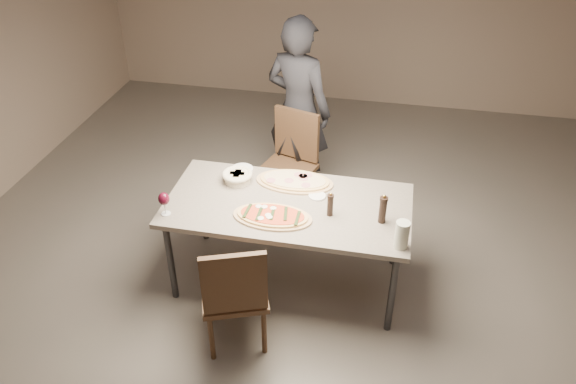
% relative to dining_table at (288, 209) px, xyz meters
% --- Properties ---
extents(room, '(7.00, 7.00, 7.00)m').
position_rel_dining_table_xyz_m(room, '(0.00, 0.00, 0.71)').
color(room, '#5D5650').
rests_on(room, ground).
extents(dining_table, '(1.80, 0.90, 0.75)m').
position_rel_dining_table_xyz_m(dining_table, '(0.00, 0.00, 0.00)').
color(dining_table, gray).
rests_on(dining_table, ground).
extents(zucchini_pizza, '(0.57, 0.32, 0.05)m').
position_rel_dining_table_xyz_m(zucchini_pizza, '(-0.07, -0.20, 0.07)').
color(zucchini_pizza, tan).
rests_on(zucchini_pizza, dining_table).
extents(ham_pizza, '(0.60, 0.33, 0.04)m').
position_rel_dining_table_xyz_m(ham_pizza, '(-0.01, 0.28, 0.07)').
color(ham_pizza, tan).
rests_on(ham_pizza, dining_table).
extents(bread_basket, '(0.24, 0.24, 0.08)m').
position_rel_dining_table_xyz_m(bread_basket, '(-0.44, 0.21, 0.11)').
color(bread_basket, beige).
rests_on(bread_basket, dining_table).
extents(oil_dish, '(0.13, 0.13, 0.01)m').
position_rel_dining_table_xyz_m(oil_dish, '(0.20, 0.12, 0.06)').
color(oil_dish, white).
rests_on(oil_dish, dining_table).
extents(pepper_mill_left, '(0.05, 0.05, 0.19)m').
position_rel_dining_table_xyz_m(pepper_mill_left, '(0.32, -0.08, 0.15)').
color(pepper_mill_left, black).
rests_on(pepper_mill_left, dining_table).
extents(pepper_mill_right, '(0.06, 0.06, 0.23)m').
position_rel_dining_table_xyz_m(pepper_mill_right, '(0.69, -0.09, 0.17)').
color(pepper_mill_right, black).
rests_on(pepper_mill_right, dining_table).
extents(carafe, '(0.10, 0.10, 0.20)m').
position_rel_dining_table_xyz_m(carafe, '(0.83, -0.33, 0.16)').
color(carafe, silver).
rests_on(carafe, dining_table).
extents(wine_glass, '(0.08, 0.08, 0.18)m').
position_rel_dining_table_xyz_m(wine_glass, '(-0.83, -0.31, 0.18)').
color(wine_glass, silver).
rests_on(wine_glass, dining_table).
extents(side_plate, '(0.18, 0.18, 0.01)m').
position_rel_dining_table_xyz_m(side_plate, '(-0.46, 0.38, 0.06)').
color(side_plate, white).
rests_on(side_plate, dining_table).
extents(chair_near, '(0.56, 0.56, 0.92)m').
position_rel_dining_table_xyz_m(chair_near, '(-0.21, -0.74, -0.17)').
color(chair_near, '#432D1C').
rests_on(chair_near, ground).
extents(chair_far, '(0.57, 0.57, 0.96)m').
position_rel_dining_table_xyz_m(chair_far, '(-0.18, 1.00, -0.15)').
color(chair_far, '#432D1C').
rests_on(chair_far, ground).
extents(diner, '(0.74, 0.61, 1.75)m').
position_rel_dining_table_xyz_m(diner, '(-0.17, 1.29, 0.18)').
color(diner, black).
rests_on(diner, ground).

